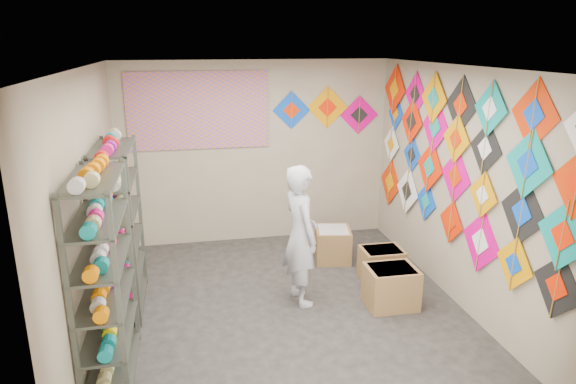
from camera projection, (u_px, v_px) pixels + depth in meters
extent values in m
plane|color=#272422|center=(285.00, 308.00, 5.90)|extent=(4.50, 4.50, 0.00)
plane|color=tan|center=(255.00, 153.00, 7.63)|extent=(4.00, 0.00, 4.00)
plane|color=tan|center=(351.00, 292.00, 3.40)|extent=(4.00, 0.00, 4.00)
plane|color=tan|center=(89.00, 207.00, 5.13)|extent=(0.00, 4.50, 4.50)
plane|color=tan|center=(455.00, 186.00, 5.90)|extent=(0.00, 4.50, 4.50)
plane|color=gray|center=(284.00, 67.00, 5.13)|extent=(4.50, 4.50, 0.00)
cube|color=#4C5147|center=(104.00, 279.00, 4.49)|extent=(0.40, 1.10, 1.90)
cube|color=#4C5147|center=(120.00, 228.00, 5.71)|extent=(0.40, 1.10, 1.90)
cylinder|color=#FF1582|center=(95.00, 295.00, 4.01)|extent=(0.12, 0.10, 0.12)
cylinder|color=#FE7F00|center=(98.00, 284.00, 4.19)|extent=(0.12, 0.10, 0.12)
cylinder|color=yellow|center=(102.00, 274.00, 4.37)|extent=(0.12, 0.10, 0.12)
cylinder|color=silver|center=(105.00, 264.00, 4.55)|extent=(0.12, 0.10, 0.12)
cylinder|color=red|center=(107.00, 256.00, 4.73)|extent=(0.12, 0.10, 0.12)
cylinder|color=#901797|center=(110.00, 248.00, 4.91)|extent=(0.12, 0.10, 0.12)
cylinder|color=#D4C97F|center=(114.00, 235.00, 5.23)|extent=(0.12, 0.10, 0.12)
cylinder|color=#0D8588|center=(116.00, 229.00, 5.41)|extent=(0.12, 0.10, 0.12)
cylinder|color=#FF1582|center=(118.00, 223.00, 5.59)|extent=(0.12, 0.10, 0.12)
cylinder|color=#FE7F00|center=(120.00, 217.00, 5.77)|extent=(0.12, 0.10, 0.12)
cylinder|color=yellow|center=(122.00, 212.00, 5.95)|extent=(0.12, 0.10, 0.12)
cylinder|color=silver|center=(124.00, 207.00, 6.13)|extent=(0.12, 0.10, 0.12)
cube|color=black|center=(557.00, 287.00, 4.32)|extent=(0.04, 0.60, 0.60)
cube|color=#EE9500|center=(514.00, 264.00, 4.85)|extent=(0.02, 0.55, 0.55)
cube|color=#E0007D|center=(481.00, 242.00, 5.42)|extent=(0.03, 0.69, 0.69)
cube|color=#F72200|center=(451.00, 222.00, 5.97)|extent=(0.02, 0.52, 0.52)
cube|color=blue|center=(426.00, 201.00, 6.60)|extent=(0.03, 0.53, 0.53)
cube|color=white|center=(407.00, 191.00, 7.11)|extent=(0.03, 0.67, 0.67)
cube|color=red|center=(390.00, 182.00, 7.73)|extent=(0.04, 0.72, 0.72)
cube|color=#0A958F|center=(563.00, 236.00, 4.19)|extent=(0.04, 0.62, 0.62)
cube|color=black|center=(522.00, 212.00, 4.71)|extent=(0.04, 0.65, 0.65)
cube|color=#EE9500|center=(483.00, 195.00, 5.29)|extent=(0.01, 0.50, 0.50)
cube|color=#E0007D|center=(456.00, 176.00, 5.85)|extent=(0.02, 0.64, 0.64)
cube|color=#F72200|center=(430.00, 167.00, 6.42)|extent=(0.04, 0.66, 0.66)
cube|color=blue|center=(412.00, 155.00, 6.94)|extent=(0.01, 0.52, 0.52)
cube|color=white|center=(391.00, 144.00, 7.56)|extent=(0.02, 0.54, 0.54)
cube|color=#0A958F|center=(528.00, 164.00, 4.57)|extent=(0.04, 0.65, 0.65)
cube|color=black|center=(486.00, 148.00, 5.23)|extent=(0.03, 0.57, 0.57)
cube|color=#EE9500|center=(456.00, 139.00, 5.76)|extent=(0.02, 0.57, 0.57)
cube|color=#E0007D|center=(435.00, 126.00, 6.25)|extent=(0.04, 0.67, 0.67)
cube|color=#F72200|center=(412.00, 121.00, 6.85)|extent=(0.03, 0.63, 0.63)
cube|color=blue|center=(396.00, 113.00, 7.39)|extent=(0.02, 0.52, 0.52)
cube|color=red|center=(535.00, 114.00, 4.48)|extent=(0.02, 0.65, 0.65)
cube|color=#0A958F|center=(490.00, 109.00, 5.08)|extent=(0.03, 0.57, 0.57)
cube|color=black|center=(461.00, 105.00, 5.65)|extent=(0.02, 0.66, 0.66)
cube|color=#EE9500|center=(434.00, 98.00, 6.21)|extent=(0.01, 0.64, 0.64)
cube|color=#E0007D|center=(415.00, 95.00, 6.73)|extent=(0.01, 0.61, 0.61)
cube|color=#F72200|center=(395.00, 89.00, 7.33)|extent=(0.04, 0.72, 0.71)
cube|color=blue|center=(291.00, 110.00, 7.55)|extent=(0.57, 0.02, 0.57)
cube|color=#EE9500|center=(327.00, 107.00, 7.65)|extent=(0.63, 0.02, 0.63)
cube|color=#E0007D|center=(359.00, 115.00, 7.78)|extent=(0.60, 0.02, 0.60)
cube|color=#8A51B0|center=(199.00, 111.00, 7.27)|extent=(2.00, 0.01, 1.10)
imported|color=silver|center=(301.00, 235.00, 5.85)|extent=(0.74, 0.60, 1.64)
cube|color=#946840|center=(391.00, 287.00, 5.90)|extent=(0.57, 0.48, 0.47)
cube|color=#946840|center=(382.00, 265.00, 6.54)|extent=(0.52, 0.43, 0.42)
cube|color=#946840|center=(333.00, 244.00, 7.15)|extent=(0.56, 0.60, 0.45)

